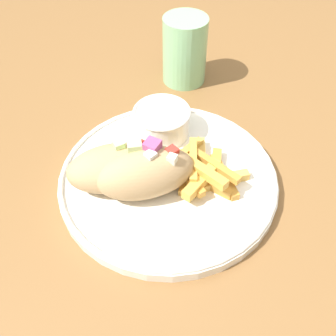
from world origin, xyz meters
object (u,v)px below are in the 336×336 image
at_px(plate, 168,181).
at_px(pita_sandwich_far, 116,167).
at_px(sauce_ramekin, 162,121).
at_px(water_glass, 185,53).
at_px(fries_pile, 203,172).
at_px(pita_sandwich_near, 146,173).

relative_size(plate, pita_sandwich_far, 2.17).
height_order(plate, sauce_ramekin, sauce_ramekin).
bearing_deg(plate, water_glass, 59.20).
xyz_separation_m(plate, fries_pile, (0.04, -0.02, 0.02)).
distance_m(pita_sandwich_near, sauce_ramekin, 0.11).
bearing_deg(pita_sandwich_far, water_glass, 56.61).
bearing_deg(plate, fries_pile, -22.94).
relative_size(pita_sandwich_far, fries_pile, 1.21).
distance_m(fries_pile, sauce_ramekin, 0.10).
bearing_deg(water_glass, plate, -120.80).
height_order(pita_sandwich_far, sauce_ramekin, pita_sandwich_far).
distance_m(pita_sandwich_far, sauce_ramekin, 0.11).
bearing_deg(sauce_ramekin, water_glass, 52.50).
relative_size(plate, fries_pile, 2.62).
xyz_separation_m(plate, pita_sandwich_near, (-0.03, -0.01, 0.04)).
bearing_deg(water_glass, pita_sandwich_far, -134.72).
xyz_separation_m(pita_sandwich_near, water_glass, (0.16, 0.21, 0.00)).
xyz_separation_m(fries_pile, water_glass, (0.08, 0.23, 0.02)).
distance_m(pita_sandwich_near, fries_pile, 0.08).
relative_size(pita_sandwich_near, sauce_ramekin, 1.58).
distance_m(sauce_ramekin, water_glass, 0.16).
distance_m(plate, pita_sandwich_far, 0.07).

